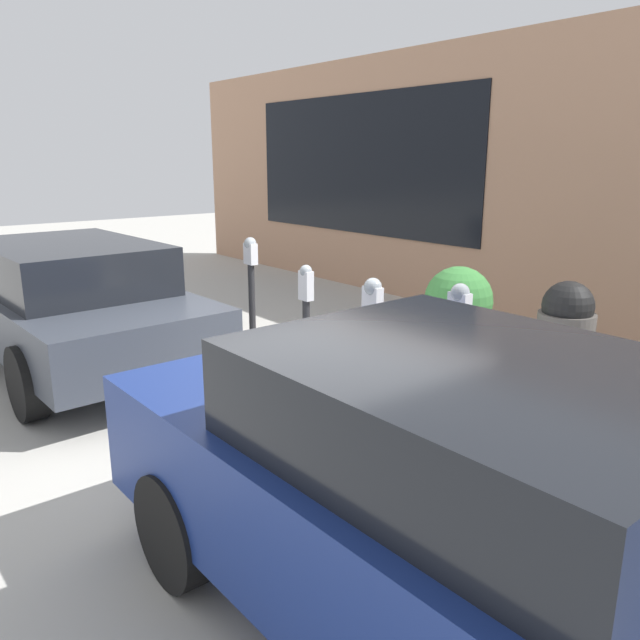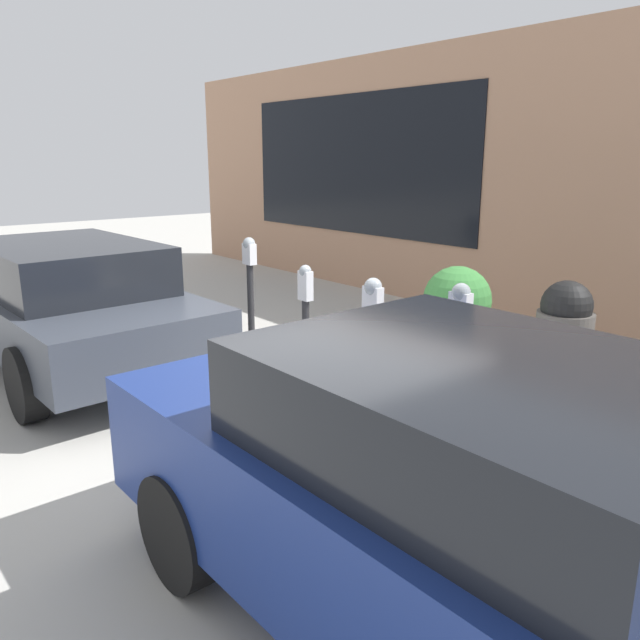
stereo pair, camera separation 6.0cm
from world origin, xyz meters
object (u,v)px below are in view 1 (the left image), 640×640
Objects in this scene: parking_meter_fourth at (252,288)px; trash_bin at (564,343)px; parking_meter_nearest at (457,344)px; parked_car_front at (447,496)px; parking_meter_second at (372,312)px; parking_meter_middle at (306,314)px; planter_box at (457,331)px; parked_car_middle at (68,300)px.

trash_bin is (-2.74, -1.87, -0.35)m from parking_meter_fourth.
parked_car_front reaches higher than parking_meter_nearest.
parking_meter_second is at bearing -36.41° from parked_car_front.
parking_meter_middle reaches higher than planter_box.
parked_car_middle is at bearing -0.37° from parked_car_front.
parked_car_front is at bearing 178.61° from parked_car_middle.
parking_meter_middle is at bearing -148.19° from parked_car_middle.
parked_car_middle is at bearing 38.55° from trash_bin.
planter_box is 0.27× the size of parked_car_middle.
parked_car_middle is (1.54, 1.54, -0.19)m from parking_meter_fourth.
parking_meter_nearest is 1.08× the size of parking_meter_middle.
parking_meter_second reaches higher than parking_meter_middle.
parked_car_middle is (3.42, 1.61, -0.26)m from parking_meter_second.
planter_box is (-1.59, -1.64, -0.45)m from parking_meter_fourth.
parked_car_front is (-2.21, 1.60, -0.23)m from parking_meter_second.
planter_box is (-0.68, -1.58, -0.31)m from parking_meter_middle.
parking_meter_second is 3.79m from parked_car_middle.
parking_meter_middle is 1.09× the size of trash_bin.
parking_meter_nearest is 2.07m from parked_car_front.
planter_box is 1.17m from trash_bin.
parked_car_middle reaches higher than trash_bin.
parking_meter_fourth is 0.33× the size of parked_car_middle.
parked_car_middle is 5.47m from trash_bin.
parking_meter_fourth is 4.38m from parked_car_front.
parking_meter_nearest is 4.66m from parked_car_middle.
parking_meter_second is at bearing 179.96° from parking_meter_middle.
parking_meter_nearest is at bearing 128.42° from planter_box.
parking_meter_second is 1.10× the size of trash_bin.
parked_car_middle is at bearing 20.50° from parking_meter_nearest.
parking_meter_second is 2.04m from trash_bin.
parked_car_front is 3.19× the size of trash_bin.
parking_meter_nearest is 0.37× the size of parked_car_front.
planter_box is 4.06m from parked_car_front.
parking_meter_middle reaches higher than trash_bin.
planter_box is (0.29, -1.58, -0.52)m from parking_meter_second.
parked_car_front is 3.67m from trash_bin.
parking_meter_middle is at bearing -0.04° from parking_meter_second.
planter_box is at bearing 10.96° from trash_bin.
planter_box is at bearing -52.27° from parked_car_front.
trash_bin is (-1.15, -0.22, 0.09)m from planter_box.
parked_car_front reaches higher than parking_meter_middle.
parked_car_middle is 3.78× the size of trash_bin.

